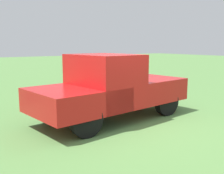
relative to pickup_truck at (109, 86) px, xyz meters
The scene contains 2 objects.
ground_plane 1.31m from the pickup_truck, 84.34° to the right, with size 80.00×80.00×0.00m, color #5B8C47.
pickup_truck is the anchor object (origin of this frame).
Camera 1 is at (-4.13, -5.11, 2.07)m, focal length 43.08 mm.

